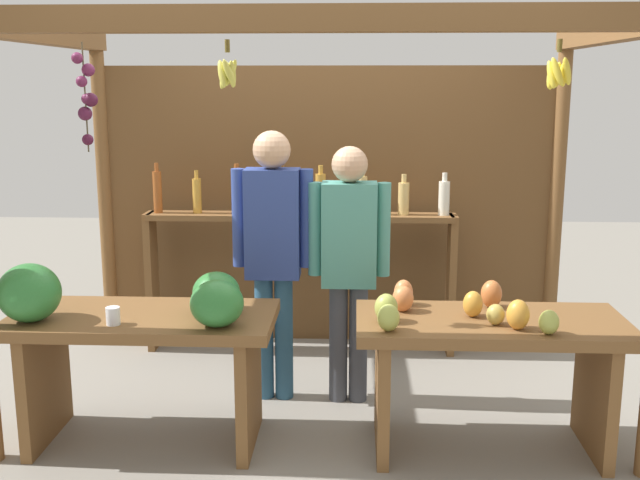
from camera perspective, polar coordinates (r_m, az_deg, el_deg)
The scene contains 7 objects.
ground_plane at distance 4.86m, azimuth 0.11°, elevation -11.25°, with size 12.00×12.00×0.00m, color gray.
market_stall at distance 4.96m, azimuth 0.33°, elevation 4.93°, with size 3.41×2.05×2.24m.
fruit_counter_left at distance 4.06m, azimuth -13.63°, elevation -6.59°, with size 1.44×0.68×1.01m.
fruit_counter_right at distance 4.03m, azimuth 12.32°, elevation -8.03°, with size 1.38×0.64×0.87m.
bottle_shelf_unit at distance 5.31m, azimuth -1.41°, elevation 0.04°, with size 2.19×0.22×1.35m.
vendor_man at distance 4.47m, azimuth -3.57°, elevation -0.10°, with size 0.48×0.22×1.63m.
vendor_woman at distance 4.44m, azimuth 2.20°, elevation -0.96°, with size 0.48×0.21×1.54m.
Camera 1 is at (0.20, -4.46, 1.90)m, focal length 42.46 mm.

